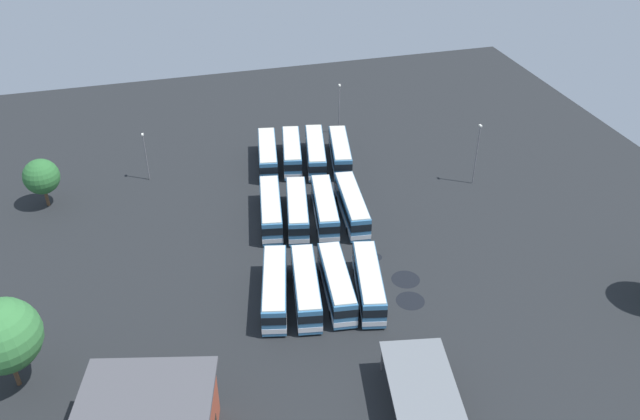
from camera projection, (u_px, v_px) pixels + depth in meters
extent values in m
plane|color=black|center=(312.00, 220.00, 87.99)|extent=(110.79, 110.79, 0.00)
cube|color=teal|center=(369.00, 283.00, 74.17)|extent=(11.75, 4.96, 3.14)
cube|color=beige|center=(369.00, 271.00, 73.28)|extent=(11.26, 4.66, 0.14)
cube|color=black|center=(369.00, 279.00, 73.90)|extent=(11.81, 5.01, 1.00)
cube|color=silver|center=(368.00, 289.00, 74.65)|extent=(11.81, 5.01, 0.63)
cube|color=black|center=(363.00, 248.00, 78.66)|extent=(0.51, 2.06, 1.16)
cylinder|color=black|center=(355.00, 273.00, 77.84)|extent=(1.04, 0.51, 1.00)
cylinder|color=black|center=(375.00, 272.00, 77.95)|extent=(1.04, 0.51, 1.00)
cylinder|color=black|center=(361.00, 314.00, 71.88)|extent=(1.04, 0.51, 1.00)
cylinder|color=black|center=(383.00, 313.00, 71.98)|extent=(1.04, 0.51, 1.00)
cube|color=teal|center=(337.00, 283.00, 74.07)|extent=(11.65, 3.87, 3.14)
cube|color=beige|center=(337.00, 272.00, 73.18)|extent=(11.18, 3.62, 0.14)
cube|color=black|center=(337.00, 280.00, 73.79)|extent=(11.71, 3.92, 1.00)
cube|color=silver|center=(336.00, 290.00, 74.54)|extent=(11.71, 3.92, 0.63)
cube|color=black|center=(328.00, 249.00, 78.49)|extent=(0.30, 2.09, 1.16)
cylinder|color=black|center=(321.00, 274.00, 77.60)|extent=(1.03, 0.41, 1.00)
cylinder|color=black|center=(341.00, 273.00, 77.90)|extent=(1.03, 0.41, 1.00)
cylinder|color=black|center=(331.00, 315.00, 71.72)|extent=(1.03, 0.41, 1.00)
cylinder|color=black|center=(353.00, 313.00, 72.02)|extent=(1.03, 0.41, 1.00)
cube|color=teal|center=(306.00, 287.00, 73.52)|extent=(12.01, 4.49, 3.14)
cube|color=beige|center=(306.00, 275.00, 72.63)|extent=(11.51, 4.21, 0.14)
cube|color=black|center=(306.00, 284.00, 73.25)|extent=(12.08, 4.53, 1.00)
cube|color=silver|center=(306.00, 293.00, 74.00)|extent=(12.08, 4.53, 0.63)
cube|color=black|center=(302.00, 251.00, 78.11)|extent=(0.41, 2.08, 1.16)
cylinder|color=black|center=(293.00, 277.00, 77.21)|extent=(1.04, 0.46, 1.00)
cylinder|color=black|center=(314.00, 276.00, 77.41)|extent=(1.04, 0.46, 1.00)
cylinder|color=black|center=(298.00, 320.00, 71.12)|extent=(1.04, 0.46, 1.00)
cylinder|color=black|center=(320.00, 318.00, 71.32)|extent=(1.04, 0.46, 1.00)
cube|color=teal|center=(275.00, 288.00, 73.35)|extent=(12.07, 5.13, 3.14)
cube|color=beige|center=(274.00, 277.00, 72.46)|extent=(11.56, 4.83, 0.14)
cube|color=black|center=(275.00, 285.00, 73.08)|extent=(12.14, 5.18, 1.00)
cube|color=silver|center=(275.00, 295.00, 73.83)|extent=(12.14, 5.18, 0.63)
cube|color=black|center=(275.00, 252.00, 77.99)|extent=(0.53, 2.06, 1.16)
cylinder|color=black|center=(265.00, 278.00, 77.12)|extent=(1.04, 0.52, 1.00)
cylinder|color=black|center=(286.00, 277.00, 77.21)|extent=(1.04, 0.52, 1.00)
cylinder|color=black|center=(264.00, 321.00, 70.98)|extent=(1.04, 0.52, 1.00)
cylinder|color=black|center=(286.00, 320.00, 71.07)|extent=(1.04, 0.52, 1.00)
cube|color=teal|center=(352.00, 205.00, 87.63)|extent=(12.55, 3.97, 3.14)
cube|color=beige|center=(352.00, 195.00, 86.74)|extent=(12.04, 3.71, 0.14)
cube|color=black|center=(352.00, 202.00, 87.36)|extent=(12.62, 4.01, 1.00)
cube|color=silver|center=(351.00, 211.00, 88.11)|extent=(12.62, 4.01, 0.63)
cube|color=black|center=(343.00, 178.00, 92.43)|extent=(0.30, 2.09, 1.16)
cylinder|color=black|center=(338.00, 200.00, 91.40)|extent=(1.03, 0.41, 1.00)
cylinder|color=black|center=(354.00, 198.00, 91.70)|extent=(1.03, 0.41, 1.00)
cylinder|color=black|center=(348.00, 231.00, 85.05)|extent=(1.03, 0.41, 1.00)
cylinder|color=black|center=(366.00, 229.00, 85.35)|extent=(1.03, 0.41, 1.00)
cube|color=teal|center=(325.00, 208.00, 87.11)|extent=(12.11, 4.50, 3.14)
cube|color=beige|center=(325.00, 197.00, 86.22)|extent=(11.61, 4.22, 0.14)
cube|color=black|center=(325.00, 205.00, 86.83)|extent=(12.18, 4.55, 1.00)
cube|color=silver|center=(325.00, 214.00, 87.58)|extent=(12.18, 4.55, 0.63)
cube|color=black|center=(320.00, 181.00, 91.74)|extent=(0.41, 2.08, 1.16)
cylinder|color=black|center=(313.00, 202.00, 90.82)|extent=(1.04, 0.46, 1.00)
cylinder|color=black|center=(330.00, 201.00, 91.02)|extent=(1.04, 0.46, 1.00)
cylinder|color=black|center=(318.00, 233.00, 84.68)|extent=(1.04, 0.46, 1.00)
cylinder|color=black|center=(337.00, 232.00, 84.88)|extent=(1.04, 0.46, 1.00)
cube|color=teal|center=(297.00, 210.00, 86.71)|extent=(11.93, 4.82, 3.14)
cube|color=beige|center=(297.00, 199.00, 85.82)|extent=(11.43, 4.53, 0.14)
cube|color=black|center=(297.00, 207.00, 86.44)|extent=(11.99, 4.87, 1.00)
cube|color=silver|center=(297.00, 215.00, 87.19)|extent=(11.99, 4.87, 0.63)
cube|color=black|center=(295.00, 183.00, 91.28)|extent=(0.48, 2.07, 1.16)
cylinder|color=black|center=(288.00, 204.00, 90.42)|extent=(1.04, 0.49, 1.00)
cylinder|color=black|center=(305.00, 204.00, 90.55)|extent=(1.04, 0.49, 1.00)
cylinder|color=black|center=(289.00, 235.00, 84.36)|extent=(1.04, 0.49, 1.00)
cylinder|color=black|center=(308.00, 234.00, 84.50)|extent=(1.04, 0.49, 1.00)
cube|color=teal|center=(271.00, 209.00, 86.85)|extent=(12.19, 4.53, 3.14)
cube|color=beige|center=(270.00, 198.00, 85.96)|extent=(11.68, 4.25, 0.14)
cube|color=black|center=(271.00, 206.00, 86.58)|extent=(12.25, 4.58, 1.00)
cube|color=silver|center=(271.00, 215.00, 87.33)|extent=(12.25, 4.58, 0.63)
cube|color=black|center=(269.00, 182.00, 91.52)|extent=(0.41, 2.08, 1.16)
cylinder|color=black|center=(261.00, 203.00, 90.59)|extent=(1.04, 0.46, 1.00)
cylinder|color=black|center=(279.00, 203.00, 90.78)|extent=(1.04, 0.46, 1.00)
cylinder|color=black|center=(263.00, 235.00, 84.41)|extent=(1.04, 0.46, 1.00)
cylinder|color=black|center=(282.00, 233.00, 84.60)|extent=(1.04, 0.46, 1.00)
cube|color=teal|center=(340.00, 152.00, 100.15)|extent=(11.70, 4.84, 3.14)
cube|color=beige|center=(340.00, 142.00, 99.26)|extent=(11.21, 4.55, 0.14)
cube|color=black|center=(340.00, 149.00, 99.88)|extent=(11.77, 4.89, 1.00)
cube|color=silver|center=(340.00, 157.00, 100.63)|extent=(11.77, 4.89, 0.63)
cube|color=black|center=(337.00, 131.00, 104.62)|extent=(0.49, 2.06, 1.16)
cylinder|color=black|center=(330.00, 149.00, 103.80)|extent=(1.04, 0.50, 1.00)
cylinder|color=black|center=(345.00, 149.00, 103.92)|extent=(1.04, 0.50, 1.00)
cylinder|color=black|center=(334.00, 172.00, 97.86)|extent=(1.04, 0.50, 1.00)
cylinder|color=black|center=(350.00, 171.00, 97.99)|extent=(1.04, 0.50, 1.00)
cube|color=teal|center=(315.00, 152.00, 100.05)|extent=(12.63, 5.10, 3.14)
cube|color=beige|center=(315.00, 143.00, 99.16)|extent=(12.11, 4.80, 0.14)
cube|color=black|center=(315.00, 149.00, 99.78)|extent=(12.70, 5.15, 1.00)
cube|color=silver|center=(315.00, 158.00, 100.53)|extent=(12.70, 5.15, 0.63)
cube|color=black|center=(313.00, 130.00, 104.92)|extent=(0.50, 2.06, 1.16)
cylinder|color=black|center=(307.00, 149.00, 103.96)|extent=(1.04, 0.50, 1.00)
cylinder|color=black|center=(322.00, 148.00, 104.07)|extent=(1.04, 0.50, 1.00)
cylinder|color=black|center=(309.00, 173.00, 97.52)|extent=(1.04, 0.50, 1.00)
cylinder|color=black|center=(325.00, 173.00, 97.64)|extent=(1.04, 0.50, 1.00)
cube|color=teal|center=(292.00, 152.00, 100.05)|extent=(11.59, 4.74, 3.14)
cube|color=beige|center=(292.00, 143.00, 99.16)|extent=(11.10, 4.45, 0.14)
cube|color=black|center=(292.00, 149.00, 99.78)|extent=(11.65, 4.79, 1.00)
cube|color=silver|center=(292.00, 158.00, 100.53)|extent=(11.65, 4.79, 0.63)
cube|color=black|center=(290.00, 132.00, 104.47)|extent=(0.47, 2.07, 1.16)
cylinder|color=black|center=(284.00, 150.00, 103.66)|extent=(1.04, 0.49, 1.00)
cylinder|color=black|center=(299.00, 149.00, 103.80)|extent=(1.04, 0.49, 1.00)
cylinder|color=black|center=(285.00, 172.00, 97.79)|extent=(1.04, 0.49, 1.00)
cylinder|color=black|center=(301.00, 172.00, 97.93)|extent=(1.04, 0.49, 1.00)
cube|color=teal|center=(268.00, 155.00, 99.47)|extent=(11.85, 4.50, 3.14)
cube|color=beige|center=(267.00, 145.00, 98.58)|extent=(11.36, 4.22, 0.14)
cube|color=black|center=(267.00, 152.00, 99.20)|extent=(11.91, 4.55, 1.00)
cube|color=silver|center=(268.00, 160.00, 99.94)|extent=(11.91, 4.55, 0.63)
cube|color=black|center=(266.00, 134.00, 103.99)|extent=(0.42, 2.08, 1.16)
cylinder|color=black|center=(260.00, 152.00, 103.12)|extent=(1.04, 0.47, 1.00)
cylinder|color=black|center=(275.00, 151.00, 103.31)|extent=(1.04, 0.47, 1.00)
cylinder|color=black|center=(261.00, 175.00, 97.11)|extent=(1.04, 0.47, 1.00)
cylinder|color=black|center=(277.00, 174.00, 97.31)|extent=(1.04, 0.47, 1.00)
cube|color=#99422D|center=(152.00, 416.00, 57.14)|extent=(8.91, 11.75, 6.17)
cube|color=#4C4C51|center=(147.00, 390.00, 55.37)|extent=(9.44, 12.45, 0.36)
cube|color=slate|center=(422.00, 383.00, 59.81)|extent=(11.71, 7.86, 0.20)
cylinder|color=#59595B|center=(382.00, 358.00, 64.85)|extent=(0.20, 0.20, 3.34)
cylinder|color=#59595B|center=(436.00, 354.00, 65.24)|extent=(0.20, 0.20, 3.34)
cylinder|color=slate|center=(146.00, 158.00, 95.08)|extent=(0.16, 0.16, 7.06)
cube|color=silver|center=(142.00, 135.00, 93.07)|extent=(0.56, 0.28, 0.20)
cylinder|color=slate|center=(476.00, 156.00, 93.70)|extent=(0.16, 0.16, 8.92)
cube|color=silver|center=(481.00, 126.00, 91.18)|extent=(0.56, 0.28, 0.20)
cylinder|color=slate|center=(339.00, 110.00, 107.32)|extent=(0.16, 0.16, 8.24)
cube|color=silver|center=(340.00, 85.00, 104.99)|extent=(0.56, 0.28, 0.20)
cylinder|color=brown|center=(15.00, 372.00, 63.33)|extent=(0.44, 0.44, 3.27)
sphere|color=#387A3D|center=(3.00, 336.00, 60.80)|extent=(7.11, 7.11, 7.11)
cylinder|color=brown|center=(47.00, 197.00, 90.50)|extent=(0.44, 0.44, 2.47)
sphere|color=#2D6B33|center=(41.00, 177.00, 88.73)|extent=(4.77, 4.77, 4.77)
cylinder|color=black|center=(406.00, 279.00, 77.62)|extent=(3.33, 3.33, 0.01)
cylinder|color=black|center=(410.00, 301.00, 74.44)|extent=(3.23, 3.23, 0.01)
cylinder|color=black|center=(376.00, 257.00, 81.24)|extent=(1.61, 1.61, 0.01)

